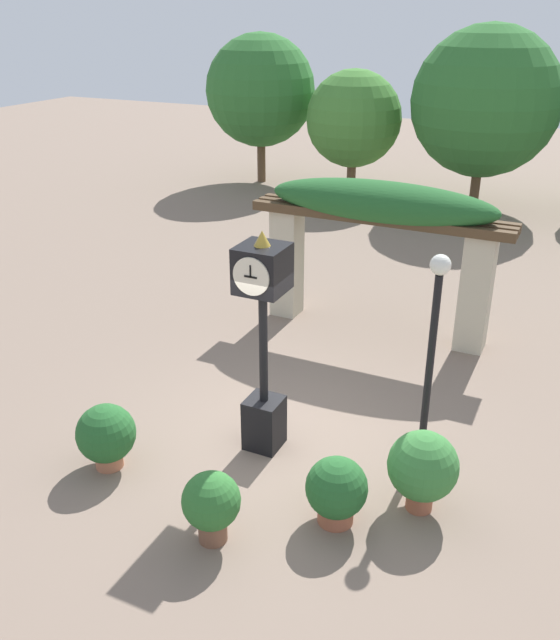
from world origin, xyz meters
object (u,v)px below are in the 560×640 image
Objects in this scene: pedestal_clock at (263,338)px; lamp_post at (434,328)px; potted_plant_far_right at (336,490)px; potted_plant_near_left at (423,467)px; potted_plant_near_right at (211,503)px; potted_plant_far_left at (106,435)px.

pedestal_clock is 1.09× the size of lamp_post.
potted_plant_far_right is (1.43, -1.00, -1.20)m from pedestal_clock.
pedestal_clock is 2.12m from potted_plant_far_right.
lamp_post is (0.55, 1.82, 1.39)m from potted_plant_far_right.
potted_plant_near_right is (-1.97, -1.52, -0.09)m from potted_plant_near_left.
potted_plant_near_right reaches higher than potted_plant_far_right.
potted_plant_far_right is (1.14, 0.88, -0.06)m from potted_plant_near_right.
lamp_post reaches higher than potted_plant_far_left.
lamp_post is (1.69, 2.70, 1.34)m from potted_plant_near_right.
potted_plant_far_left is at bearing 162.95° from potted_plant_near_right.
potted_plant_far_left is 1.06× the size of potted_plant_far_right.
potted_plant_far_right is 0.30× the size of lamp_post.
potted_plant_far_right is 2.36m from lamp_post.
potted_plant_near_right is (0.29, -1.88, -1.14)m from pedestal_clock.
lamp_post is at bearing 30.32° from potted_plant_far_left.
pedestal_clock reaches higher than lamp_post.
potted_plant_near_right is at bearing -17.05° from potted_plant_far_left.
potted_plant_near_right is at bearing -142.37° from potted_plant_near_left.
potted_plant_near_right is at bearing -81.31° from pedestal_clock.
potted_plant_near_left reaches higher than potted_plant_far_right.
pedestal_clock is 2.21m from potted_plant_near_right.
lamp_post is at bearing 73.18° from potted_plant_far_right.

